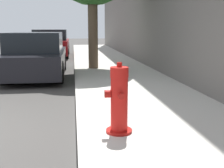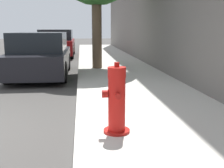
% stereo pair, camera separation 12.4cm
% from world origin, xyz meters
% --- Properties ---
extents(sidewalk_slab, '(2.63, 40.00, 0.15)m').
position_xyz_m(sidewalk_slab, '(3.07, 0.00, 0.07)').
color(sidewalk_slab, beige).
rests_on(sidewalk_slab, ground_plane).
extents(fire_hydrant, '(0.36, 0.35, 0.92)m').
position_xyz_m(fire_hydrant, '(2.30, -0.37, 0.57)').
color(fire_hydrant, '#A91511').
rests_on(fire_hydrant, sidewalk_slab).
extents(parked_car_near, '(1.70, 4.21, 1.37)m').
position_xyz_m(parked_car_near, '(0.60, 5.21, 0.65)').
color(parked_car_near, black).
rests_on(parked_car_near, ground_plane).
extents(parked_car_mid, '(1.83, 4.31, 1.44)m').
position_xyz_m(parked_car_mid, '(0.58, 11.69, 0.70)').
color(parked_car_mid, maroon).
rests_on(parked_car_mid, ground_plane).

